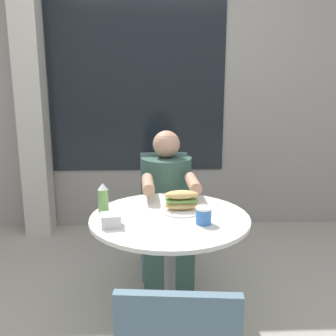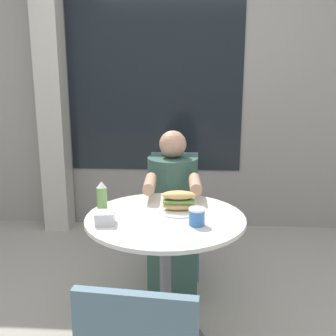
{
  "view_description": "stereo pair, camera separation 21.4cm",
  "coord_description": "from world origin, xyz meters",
  "px_view_note": "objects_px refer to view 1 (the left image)",
  "views": [
    {
      "loc": [
        -0.09,
        -1.87,
        1.44
      ],
      "look_at": [
        0.0,
        0.22,
        0.94
      ],
      "focal_mm": 42.0,
      "sensor_mm": 36.0,
      "label": 1
    },
    {
      "loc": [
        0.13,
        -1.87,
        1.44
      ],
      "look_at": [
        0.0,
        0.22,
        0.94
      ],
      "focal_mm": 42.0,
      "sensor_mm": 36.0,
      "label": 2
    }
  ],
  "objects_px": {
    "diner_chair": "(164,200)",
    "drink_cup": "(204,215)",
    "cafe_table": "(170,251)",
    "condiment_bottle": "(103,198)",
    "seated_diner": "(167,224)",
    "sandwich_on_plate": "(181,202)"
  },
  "relations": [
    {
      "from": "seated_diner",
      "to": "cafe_table",
      "type": "bearing_deg",
      "value": 86.67
    },
    {
      "from": "cafe_table",
      "to": "seated_diner",
      "type": "height_order",
      "value": "seated_diner"
    },
    {
      "from": "drink_cup",
      "to": "cafe_table",
      "type": "bearing_deg",
      "value": 146.04
    },
    {
      "from": "cafe_table",
      "to": "seated_diner",
      "type": "distance_m",
      "value": 0.59
    },
    {
      "from": "seated_diner",
      "to": "condiment_bottle",
      "type": "xyz_separation_m",
      "value": [
        -0.35,
        -0.49,
        0.34
      ]
    },
    {
      "from": "cafe_table",
      "to": "sandwich_on_plate",
      "type": "distance_m",
      "value": 0.26
    },
    {
      "from": "cafe_table",
      "to": "condiment_bottle",
      "type": "xyz_separation_m",
      "value": [
        -0.34,
        0.09,
        0.27
      ]
    },
    {
      "from": "sandwich_on_plate",
      "to": "seated_diner",
      "type": "bearing_deg",
      "value": 96.47
    },
    {
      "from": "condiment_bottle",
      "to": "cafe_table",
      "type": "bearing_deg",
      "value": -15.13
    },
    {
      "from": "cafe_table",
      "to": "diner_chair",
      "type": "bearing_deg",
      "value": 89.9
    },
    {
      "from": "cafe_table",
      "to": "sandwich_on_plate",
      "type": "bearing_deg",
      "value": 51.68
    },
    {
      "from": "sandwich_on_plate",
      "to": "condiment_bottle",
      "type": "bearing_deg",
      "value": 178.37
    },
    {
      "from": "diner_chair",
      "to": "sandwich_on_plate",
      "type": "relative_size",
      "value": 3.88
    },
    {
      "from": "diner_chair",
      "to": "drink_cup",
      "type": "xyz_separation_m",
      "value": [
        0.16,
        -1.04,
        0.26
      ]
    },
    {
      "from": "seated_diner",
      "to": "sandwich_on_plate",
      "type": "distance_m",
      "value": 0.59
    },
    {
      "from": "diner_chair",
      "to": "condiment_bottle",
      "type": "distance_m",
      "value": 0.95
    },
    {
      "from": "diner_chair",
      "to": "drink_cup",
      "type": "height_order",
      "value": "diner_chair"
    },
    {
      "from": "condiment_bottle",
      "to": "seated_diner",
      "type": "bearing_deg",
      "value": 54.33
    },
    {
      "from": "sandwich_on_plate",
      "to": "condiment_bottle",
      "type": "height_order",
      "value": "condiment_bottle"
    },
    {
      "from": "diner_chair",
      "to": "drink_cup",
      "type": "relative_size",
      "value": 10.42
    },
    {
      "from": "diner_chair",
      "to": "drink_cup",
      "type": "bearing_deg",
      "value": 95.95
    },
    {
      "from": "sandwich_on_plate",
      "to": "condiment_bottle",
      "type": "distance_m",
      "value": 0.41
    }
  ]
}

